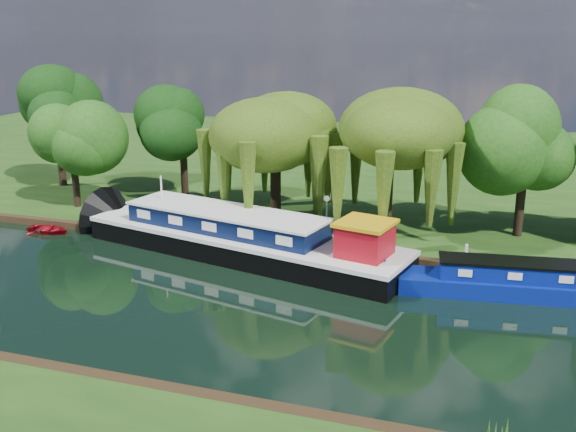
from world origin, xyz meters
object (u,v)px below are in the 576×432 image
(narrowboat, at_px, (536,284))
(white_cruiser, at_px, (526,283))
(red_dinghy, at_px, (49,232))
(dutch_barge, at_px, (244,238))

(narrowboat, height_order, white_cruiser, narrowboat)
(white_cruiser, bearing_deg, red_dinghy, 87.34)
(narrowboat, bearing_deg, white_cruiser, 92.89)
(narrowboat, height_order, red_dinghy, narrowboat)
(dutch_barge, height_order, narrowboat, dutch_barge)
(dutch_barge, distance_m, narrowboat, 16.01)
(dutch_barge, relative_size, red_dinghy, 7.10)
(narrowboat, xyz_separation_m, white_cruiser, (-0.33, 1.78, -0.69))
(dutch_barge, xyz_separation_m, white_cruiser, (15.63, 0.58, -1.05))
(dutch_barge, distance_m, white_cruiser, 15.68)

